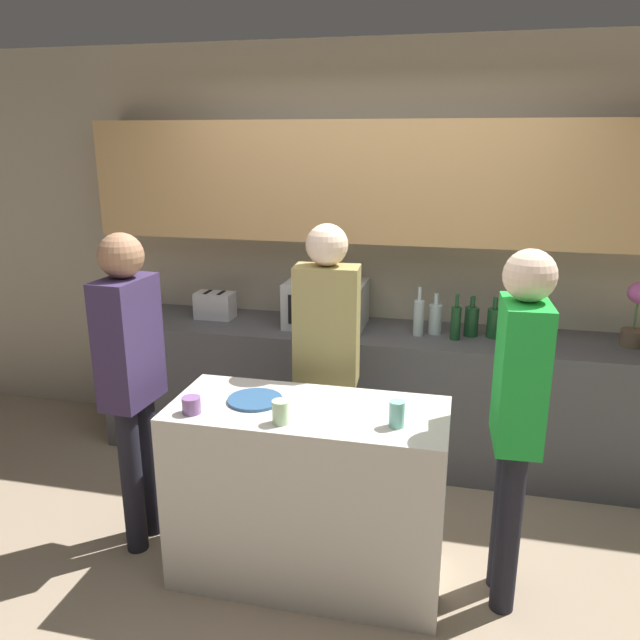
{
  "coord_description": "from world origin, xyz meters",
  "views": [
    {
      "loc": [
        0.56,
        -2.46,
        2.09
      ],
      "look_at": [
        -0.09,
        0.35,
        1.25
      ],
      "focal_mm": 35.0,
      "sensor_mm": 36.0,
      "label": 1
    }
  ],
  "objects_px": {
    "bottle_0": "(419,317)",
    "cup_0": "(281,412)",
    "bottle_2": "(456,322)",
    "person_left": "(518,403)",
    "toaster": "(215,305)",
    "microwave": "(326,304)",
    "bottle_1": "(435,318)",
    "plate_on_island": "(255,400)",
    "cup_2": "(191,405)",
    "potted_plant": "(636,314)",
    "person_right": "(327,349)",
    "cup_1": "(397,414)",
    "bottle_3": "(471,321)",
    "bottle_5": "(513,325)",
    "bottle_4": "(494,322)",
    "person_center": "(131,367)"
  },
  "relations": [
    {
      "from": "bottle_3",
      "to": "cup_1",
      "type": "bearing_deg",
      "value": -102.27
    },
    {
      "from": "bottle_2",
      "to": "person_left",
      "type": "xyz_separation_m",
      "value": [
        0.29,
        -1.18,
        -0.01
      ]
    },
    {
      "from": "potted_plant",
      "to": "plate_on_island",
      "type": "relative_size",
      "value": 1.52
    },
    {
      "from": "potted_plant",
      "to": "person_right",
      "type": "height_order",
      "value": "person_right"
    },
    {
      "from": "bottle_5",
      "to": "bottle_4",
      "type": "bearing_deg",
      "value": 172.69
    },
    {
      "from": "person_right",
      "to": "toaster",
      "type": "bearing_deg",
      "value": -42.62
    },
    {
      "from": "potted_plant",
      "to": "bottle_2",
      "type": "distance_m",
      "value": 1.05
    },
    {
      "from": "potted_plant",
      "to": "toaster",
      "type": "bearing_deg",
      "value": 180.0
    },
    {
      "from": "bottle_3",
      "to": "bottle_5",
      "type": "xyz_separation_m",
      "value": [
        0.25,
        -0.02,
        -0.01
      ]
    },
    {
      "from": "bottle_4",
      "to": "cup_0",
      "type": "relative_size",
      "value": 2.47
    },
    {
      "from": "bottle_1",
      "to": "cup_2",
      "type": "xyz_separation_m",
      "value": [
        -1.0,
        -1.49,
        -0.05
      ]
    },
    {
      "from": "microwave",
      "to": "cup_0",
      "type": "bearing_deg",
      "value": -84.85
    },
    {
      "from": "toaster",
      "to": "bottle_0",
      "type": "relative_size",
      "value": 0.83
    },
    {
      "from": "cup_0",
      "to": "bottle_5",
      "type": "bearing_deg",
      "value": 54.54
    },
    {
      "from": "toaster",
      "to": "plate_on_island",
      "type": "relative_size",
      "value": 1.0
    },
    {
      "from": "bottle_4",
      "to": "person_right",
      "type": "xyz_separation_m",
      "value": [
        -0.9,
        -0.77,
        0.01
      ]
    },
    {
      "from": "bottle_2",
      "to": "microwave",
      "type": "bearing_deg",
      "value": 172.49
    },
    {
      "from": "bottle_5",
      "to": "bottle_0",
      "type": "bearing_deg",
      "value": -175.65
    },
    {
      "from": "bottle_4",
      "to": "cup_0",
      "type": "xyz_separation_m",
      "value": [
        -0.94,
        -1.5,
        -0.04
      ]
    },
    {
      "from": "bottle_1",
      "to": "bottle_4",
      "type": "bearing_deg",
      "value": -0.23
    },
    {
      "from": "microwave",
      "to": "cup_1",
      "type": "height_order",
      "value": "microwave"
    },
    {
      "from": "bottle_1",
      "to": "cup_0",
      "type": "xyz_separation_m",
      "value": [
        -0.58,
        -1.5,
        -0.04
      ]
    },
    {
      "from": "bottle_0",
      "to": "cup_0",
      "type": "relative_size",
      "value": 3.02
    },
    {
      "from": "bottle_5",
      "to": "cup_1",
      "type": "relative_size",
      "value": 2.08
    },
    {
      "from": "potted_plant",
      "to": "person_left",
      "type": "relative_size",
      "value": 0.24
    },
    {
      "from": "toaster",
      "to": "bottle_2",
      "type": "xyz_separation_m",
      "value": [
        1.64,
        -0.11,
        0.02
      ]
    },
    {
      "from": "microwave",
      "to": "person_left",
      "type": "relative_size",
      "value": 0.31
    },
    {
      "from": "bottle_5",
      "to": "person_left",
      "type": "height_order",
      "value": "person_left"
    },
    {
      "from": "potted_plant",
      "to": "cup_2",
      "type": "height_order",
      "value": "potted_plant"
    },
    {
      "from": "bottle_0",
      "to": "bottle_3",
      "type": "bearing_deg",
      "value": 11.05
    },
    {
      "from": "cup_1",
      "to": "person_center",
      "type": "distance_m",
      "value": 1.36
    },
    {
      "from": "cup_2",
      "to": "bottle_0",
      "type": "bearing_deg",
      "value": 57.84
    },
    {
      "from": "potted_plant",
      "to": "bottle_3",
      "type": "xyz_separation_m",
      "value": [
        -0.95,
        -0.01,
        -0.1
      ]
    },
    {
      "from": "toaster",
      "to": "bottle_1",
      "type": "xyz_separation_m",
      "value": [
        1.51,
        -0.02,
        0.01
      ]
    },
    {
      "from": "plate_on_island",
      "to": "person_right",
      "type": "distance_m",
      "value": 0.58
    },
    {
      "from": "person_left",
      "to": "toaster",
      "type": "bearing_deg",
      "value": 53.32
    },
    {
      "from": "toaster",
      "to": "cup_0",
      "type": "height_order",
      "value": "toaster"
    },
    {
      "from": "plate_on_island",
      "to": "person_right",
      "type": "height_order",
      "value": "person_right"
    },
    {
      "from": "bottle_0",
      "to": "cup_1",
      "type": "distance_m",
      "value": 1.36
    },
    {
      "from": "bottle_2",
      "to": "cup_2",
      "type": "height_order",
      "value": "bottle_2"
    },
    {
      "from": "cup_0",
      "to": "microwave",
      "type": "bearing_deg",
      "value": 95.15
    },
    {
      "from": "bottle_5",
      "to": "person_left",
      "type": "bearing_deg",
      "value": -92.64
    },
    {
      "from": "plate_on_island",
      "to": "cup_1",
      "type": "xyz_separation_m",
      "value": [
        0.68,
        -0.12,
        0.05
      ]
    },
    {
      "from": "toaster",
      "to": "bottle_1",
      "type": "height_order",
      "value": "bottle_1"
    },
    {
      "from": "bottle_2",
      "to": "cup_0",
      "type": "distance_m",
      "value": 1.57
    },
    {
      "from": "plate_on_island",
      "to": "person_center",
      "type": "height_order",
      "value": "person_center"
    },
    {
      "from": "person_left",
      "to": "cup_1",
      "type": "bearing_deg",
      "value": 103.98
    },
    {
      "from": "cup_2",
      "to": "person_right",
      "type": "distance_m",
      "value": 0.86
    },
    {
      "from": "bottle_0",
      "to": "plate_on_island",
      "type": "distance_m",
      "value": 1.41
    },
    {
      "from": "bottle_5",
      "to": "bottle_2",
      "type": "bearing_deg",
      "value": -167.12
    }
  ]
}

